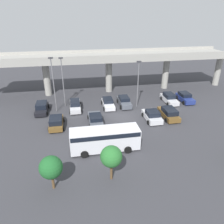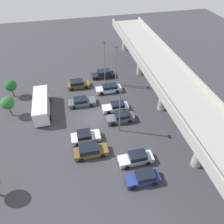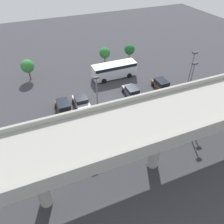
{
  "view_description": "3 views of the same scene",
  "coord_description": "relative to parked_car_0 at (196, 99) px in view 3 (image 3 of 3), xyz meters",
  "views": [
    {
      "loc": [
        -6.92,
        -29.96,
        15.38
      ],
      "look_at": [
        -1.53,
        0.0,
        0.99
      ],
      "focal_mm": 35.0,
      "sensor_mm": 36.0,
      "label": 1
    },
    {
      "loc": [
        26.77,
        -2.84,
        24.89
      ],
      "look_at": [
        1.92,
        2.81,
        2.66
      ],
      "focal_mm": 35.0,
      "sensor_mm": 36.0,
      "label": 2
    },
    {
      "loc": [
        10.43,
        25.07,
        20.63
      ],
      "look_at": [
        1.09,
        2.62,
        1.11
      ],
      "focal_mm": 35.0,
      "sensor_mm": 36.0,
      "label": 3
    }
  ],
  "objects": [
    {
      "name": "lamp_post_by_overpass",
      "position": [
        3.74,
        1.74,
        4.18
      ],
      "size": [
        0.7,
        0.35,
        8.44
      ],
      "color": "slate",
      "rests_on": "ground_plane"
    },
    {
      "name": "parked_car_1",
      "position": [
        2.6,
        -5.63,
        0.0
      ],
      "size": [
        2.15,
        4.31,
        1.54
      ],
      "rotation": [
        0.0,
        0.0,
        1.57
      ],
      "color": "brown",
      "rests_on": "ground_plane"
    },
    {
      "name": "ground_plane",
      "position": [
        12.5,
        -4.23,
        -0.73
      ],
      "size": [
        103.38,
        103.38,
        0.0
      ],
      "primitive_type": "plane",
      "color": "#38383D"
    },
    {
      "name": "parked_car_9",
      "position": [
        25.33,
        0.07,
        0.01
      ],
      "size": [
        2.06,
        4.34,
        1.57
      ],
      "rotation": [
        0.0,
        0.0,
        -1.57
      ],
      "color": "navy",
      "rests_on": "ground_plane"
    },
    {
      "name": "tree_front_right",
      "position": [
        8.51,
        -17.53,
        1.96
      ],
      "size": [
        2.13,
        2.13,
        3.78
      ],
      "color": "brown",
      "rests_on": "ground_plane"
    },
    {
      "name": "parked_car_8",
      "position": [
        22.3,
        0.16,
        0.01
      ],
      "size": [
        2.0,
        4.76,
        1.61
      ],
      "rotation": [
        0.0,
        0.0,
        -1.57
      ],
      "color": "silver",
      "rests_on": "ground_plane"
    },
    {
      "name": "shuttle_bus",
      "position": [
        8.64,
        -12.41,
        0.9
      ],
      "size": [
        8.15,
        2.73,
        2.74
      ],
      "rotation": [
        0.0,
        0.0,
        3.14
      ],
      "color": "silver",
      "rests_on": "ground_plane"
    },
    {
      "name": "lamp_post_mid_lot",
      "position": [
        2.35,
        -0.12,
        4.4
      ],
      "size": [
        0.7,
        0.35,
        8.86
      ],
      "color": "slate",
      "rests_on": "ground_plane"
    },
    {
      "name": "parked_car_7",
      "position": [
        19.67,
        -5.74,
        0.03
      ],
      "size": [
        2.18,
        4.78,
        1.61
      ],
      "rotation": [
        0.0,
        0.0,
        1.57
      ],
      "color": "brown",
      "rests_on": "ground_plane"
    },
    {
      "name": "parked_car_6",
      "position": [
        16.84,
        -6.05,
        -0.01
      ],
      "size": [
        2.24,
        4.33,
        1.58
      ],
      "rotation": [
        0.0,
        0.0,
        1.57
      ],
      "color": "silver",
      "rests_on": "ground_plane"
    },
    {
      "name": "tree_front_left",
      "position": [
        2.92,
        -17.8,
        1.7
      ],
      "size": [
        2.15,
        2.15,
        3.53
      ],
      "color": "brown",
      "rests_on": "ground_plane"
    },
    {
      "name": "parked_car_3",
      "position": [
        8.25,
        -5.59,
        -0.08
      ],
      "size": [
        2.15,
        4.84,
        1.41
      ],
      "rotation": [
        0.0,
        0.0,
        1.57
      ],
      "color": "#515660",
      "rests_on": "ground_plane"
    },
    {
      "name": "parked_car_5",
      "position": [
        13.92,
        0.15,
        0.0
      ],
      "size": [
        2.01,
        4.57,
        1.56
      ],
      "rotation": [
        0.0,
        0.0,
        -1.57
      ],
      "color": "#515660",
      "rests_on": "ground_plane"
    },
    {
      "name": "parked_car_2",
      "position": [
        5.43,
        0.02,
        -0.01
      ],
      "size": [
        1.97,
        4.85,
        1.49
      ],
      "rotation": [
        0.0,
        0.0,
        -1.57
      ],
      "color": "silver",
      "rests_on": "ground_plane"
    },
    {
      "name": "parked_car_0",
      "position": [
        0.0,
        0.0,
        0.0
      ],
      "size": [
        2.06,
        4.72,
        1.57
      ],
      "rotation": [
        0.0,
        0.0,
        -1.57
      ],
      "color": "black",
      "rests_on": "ground_plane"
    },
    {
      "name": "tree_front_far_right",
      "position": [
        23.26,
        -17.67,
        1.93
      ],
      "size": [
        2.34,
        2.34,
        3.84
      ],
      "color": "brown",
      "rests_on": "ground_plane"
    },
    {
      "name": "parked_car_4",
      "position": [
        11.04,
        0.05,
        -0.04
      ],
      "size": [
        2.0,
        4.49,
        1.46
      ],
      "rotation": [
        0.0,
        0.0,
        -1.57
      ],
      "color": "silver",
      "rests_on": "ground_plane"
    },
    {
      "name": "lamp_post_near_aisle",
      "position": [
        16.02,
        -0.61,
        3.9
      ],
      "size": [
        0.7,
        0.35,
        7.89
      ],
      "color": "slate",
      "rests_on": "ground_plane"
    },
    {
      "name": "highway_overpass",
      "position": [
        12.5,
        7.88,
        5.69
      ],
      "size": [
        49.53,
        6.59,
        7.95
      ],
      "color": "#9E9B93",
      "rests_on": "ground_plane"
    }
  ]
}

